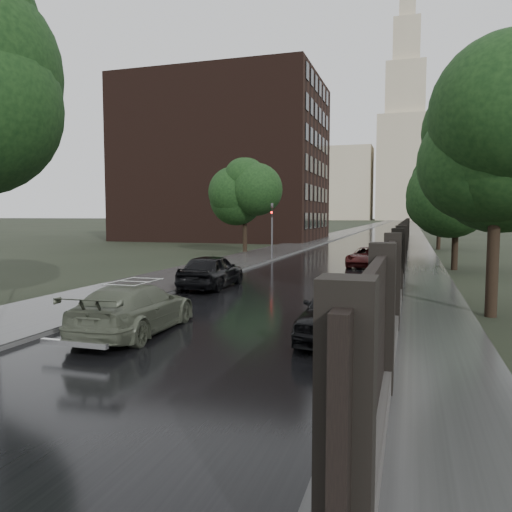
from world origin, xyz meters
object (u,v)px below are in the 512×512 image
object	(u,v)px
car_right_far	(367,257)
tree_right_b	(457,184)
hatchback_left	(212,271)
car_right_near	(342,309)
traffic_light	(272,226)
tree_right_c	(440,196)
tree_left_far	(245,190)
volga_sedan	(135,308)
tree_right_a	(497,157)

from	to	relation	value
car_right_far	tree_right_b	bearing A→B (deg)	5.47
hatchback_left	car_right_near	bearing A→B (deg)	131.70
traffic_light	hatchback_left	world-z (taller)	traffic_light
tree_right_c	car_right_far	world-z (taller)	tree_right_c
traffic_light	car_right_far	bearing A→B (deg)	-22.80
tree_left_far	car_right_near	bearing A→B (deg)	-66.39
volga_sedan	hatchback_left	world-z (taller)	hatchback_left
hatchback_left	car_right_far	distance (m)	12.43
tree_right_a	tree_right_b	bearing A→B (deg)	90.00
tree_right_a	traffic_light	world-z (taller)	tree_right_a
tree_right_c	hatchback_left	distance (m)	31.11
tree_right_b	volga_sedan	distance (m)	21.86
volga_sedan	car_right_near	world-z (taller)	car_right_near
car_right_near	hatchback_left	bearing A→B (deg)	135.35
tree_right_b	car_right_far	bearing A→B (deg)	178.66
volga_sedan	car_right_near	bearing A→B (deg)	-171.20
tree_right_a	volga_sedan	xyz separation A→B (m)	(-9.48, -5.23, -4.27)
volga_sedan	tree_right_a	bearing A→B (deg)	-154.42
hatchback_left	tree_right_b	bearing A→B (deg)	-135.18
tree_right_b	traffic_light	size ratio (longest dim) A/B	1.75
car_right_far	tree_left_far	bearing A→B (deg)	150.03
traffic_light	car_right_near	distance (m)	22.50
tree_left_far	car_right_far	bearing A→B (deg)	-36.78
volga_sedan	tree_right_b	bearing A→B (deg)	-119.57
tree_right_c	hatchback_left	world-z (taller)	tree_right_c
car_right_far	volga_sedan	bearing A→B (deg)	-96.35
traffic_light	hatchback_left	distance (m)	14.06
tree_right_b	car_right_near	distance (m)	19.01
tree_right_a	tree_right_c	size ratio (longest dim) A/B	1.00
tree_right_b	tree_right_c	bearing A→B (deg)	90.00
tree_right_c	car_right_near	size ratio (longest dim) A/B	1.60
tree_right_a	tree_left_far	bearing A→B (deg)	125.17
traffic_light	car_right_near	size ratio (longest dim) A/B	0.91
tree_left_far	traffic_light	distance (m)	6.84
tree_left_far	tree_right_a	world-z (taller)	tree_left_far
tree_right_a	volga_sedan	distance (m)	11.64
traffic_light	volga_sedan	bearing A→B (deg)	-84.03
tree_left_far	traffic_light	world-z (taller)	tree_left_far
car_right_near	car_right_far	bearing A→B (deg)	95.47
tree_right_a	car_right_far	bearing A→B (deg)	109.33
tree_right_b	tree_left_far	bearing A→B (deg)	152.70
traffic_light	car_right_far	world-z (taller)	traffic_light
car_right_far	hatchback_left	bearing A→B (deg)	-110.56
tree_right_c	volga_sedan	distance (m)	38.66
tree_left_far	volga_sedan	distance (m)	28.26
car_right_near	car_right_far	world-z (taller)	car_right_near
tree_right_c	car_right_near	bearing A→B (deg)	-96.48
tree_left_far	tree_right_c	world-z (taller)	tree_left_far
car_right_far	traffic_light	bearing A→B (deg)	164.01
tree_right_b	hatchback_left	world-z (taller)	tree_right_b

